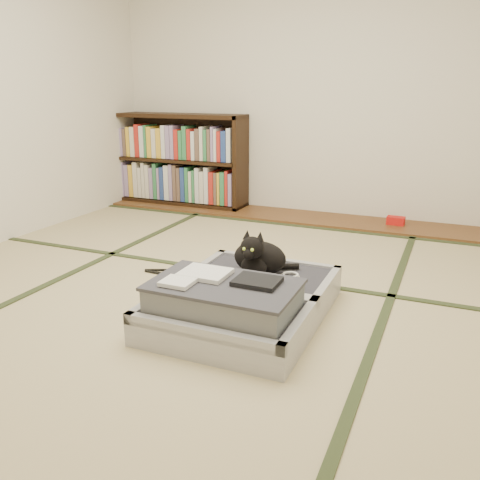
% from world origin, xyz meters
% --- Properties ---
extents(floor, '(4.50, 4.50, 0.00)m').
position_xyz_m(floor, '(0.00, 0.00, 0.00)').
color(floor, tan).
rests_on(floor, ground).
extents(wood_strip, '(4.00, 0.50, 0.02)m').
position_xyz_m(wood_strip, '(0.00, 2.00, 0.01)').
color(wood_strip, brown).
rests_on(wood_strip, ground).
extents(red_item, '(0.16, 0.10, 0.07)m').
position_xyz_m(red_item, '(0.83, 2.03, 0.06)').
color(red_item, red).
rests_on(red_item, wood_strip).
extents(room_shell, '(4.50, 4.50, 4.50)m').
position_xyz_m(room_shell, '(0.00, 0.00, 1.46)').
color(room_shell, white).
rests_on(room_shell, ground).
extents(tatami_borders, '(4.00, 4.50, 0.01)m').
position_xyz_m(tatami_borders, '(0.00, 0.49, 0.00)').
color(tatami_borders, '#2D381E').
rests_on(tatami_borders, ground).
extents(bookcase, '(1.43, 0.33, 0.92)m').
position_xyz_m(bookcase, '(-1.37, 2.07, 0.45)').
color(bookcase, black).
rests_on(bookcase, wood_strip).
extents(suitcase, '(0.80, 1.06, 0.31)m').
position_xyz_m(suitcase, '(0.31, -0.24, 0.11)').
color(suitcase, '#AAABAF').
rests_on(suitcase, floor).
extents(cat, '(0.35, 0.36, 0.29)m').
position_xyz_m(cat, '(0.29, 0.05, 0.26)').
color(cat, black).
rests_on(cat, suitcase).
extents(cable_coil, '(0.11, 0.11, 0.03)m').
position_xyz_m(cable_coil, '(0.47, 0.08, 0.16)').
color(cable_coil, white).
rests_on(cable_coil, suitcase).
extents(hanger, '(0.40, 0.19, 0.01)m').
position_xyz_m(hanger, '(-0.38, 0.21, 0.01)').
color(hanger, black).
rests_on(hanger, floor).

